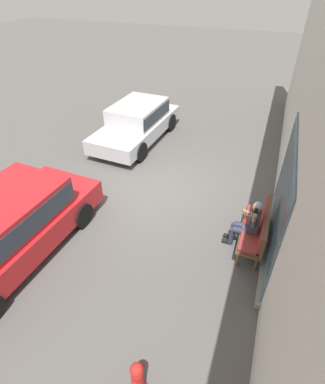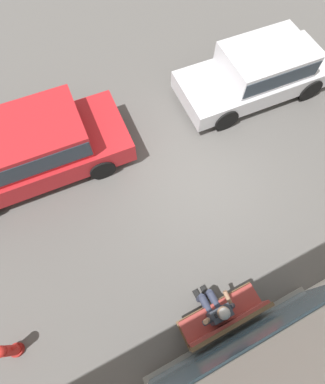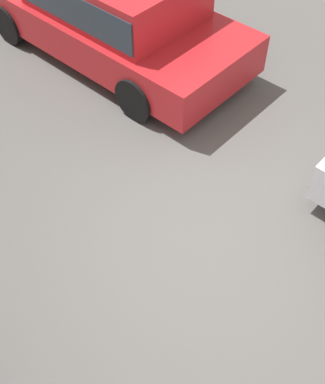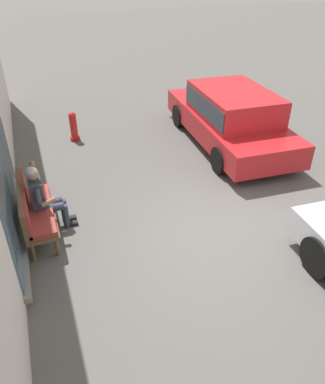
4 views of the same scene
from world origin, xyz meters
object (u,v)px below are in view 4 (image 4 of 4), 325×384
(fire_hydrant, at_px, (74,127))
(person_on_phone, at_px, (43,197))
(bench, at_px, (32,208))
(parked_car_mid, at_px, (231,115))

(fire_hydrant, bearing_deg, person_on_phone, 163.68)
(bench, xyz_separation_m, parked_car_mid, (2.14, -5.14, 0.26))
(parked_car_mid, xyz_separation_m, fire_hydrant, (1.65, 3.83, -0.42))
(bench, bearing_deg, fire_hydrant, -19.01)
(bench, xyz_separation_m, fire_hydrant, (3.79, -1.31, -0.16))
(person_on_phone, xyz_separation_m, parked_car_mid, (2.06, -4.92, 0.12))
(bench, height_order, person_on_phone, person_on_phone)
(bench, xyz_separation_m, person_on_phone, (0.09, -0.22, 0.13))
(person_on_phone, height_order, parked_car_mid, parked_car_mid)
(bench, distance_m, fire_hydrant, 4.01)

